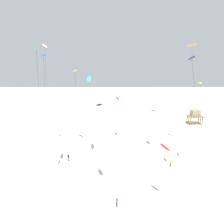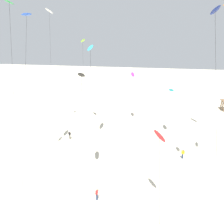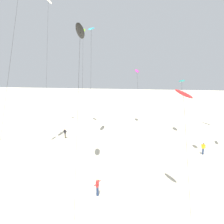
{
  "view_description": "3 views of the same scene",
  "coord_description": "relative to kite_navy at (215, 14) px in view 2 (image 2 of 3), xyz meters",
  "views": [
    {
      "loc": [
        -2.39,
        -29.0,
        21.3
      ],
      "look_at": [
        -1.96,
        11.08,
        10.92
      ],
      "focal_mm": 32.85,
      "sensor_mm": 36.0,
      "label": 1
    },
    {
      "loc": [
        4.42,
        -20.76,
        18.36
      ],
      "look_at": [
        -2.13,
        8.96,
        7.25
      ],
      "focal_mm": 30.7,
      "sensor_mm": 36.0,
      "label": 2
    },
    {
      "loc": [
        3.13,
        -17.83,
        10.59
      ],
      "look_at": [
        -2.27,
        7.15,
        5.67
      ],
      "focal_mm": 30.7,
      "sensor_mm": 36.0,
      "label": 3
    }
  ],
  "objects": [
    {
      "name": "ground_plane",
      "position": [
        -10.06,
        -2.79,
        -21.04
      ],
      "size": [
        260.0,
        260.0,
        0.0
      ],
      "primitive_type": "plane",
      "color": "beige"
    },
    {
      "name": "kite_navy",
      "position": [
        0.0,
        0.0,
        0.0
      ],
      "size": [
        2.37,
        8.62,
        21.95
      ],
      "color": "navy",
      "rests_on": "ground"
    },
    {
      "name": "kite_red",
      "position": [
        -4.64,
        -5.07,
        -11.97
      ],
      "size": [
        1.51,
        3.89,
        9.57
      ],
      "color": "red",
      "rests_on": "ground"
    },
    {
      "name": "kite_blue",
      "position": [
        -22.91,
        1.7,
        0.58
      ],
      "size": [
        3.04,
        11.13,
        22.26
      ],
      "color": "blue",
      "rests_on": "ground"
    },
    {
      "name": "kite_green",
      "position": [
        -22.82,
        -1.59,
        0.7
      ],
      "size": [
        1.88,
        7.11,
        23.03
      ],
      "color": "green",
      "rests_on": "ground"
    },
    {
      "name": "kite_lime",
      "position": [
        -20.41,
        15.71,
        -2.57
      ],
      "size": [
        2.56,
        7.38,
        19.14
      ],
      "color": "#8CD833",
      "rests_on": "ground"
    },
    {
      "name": "kite_white",
      "position": [
        -26.26,
        13.88,
        2.33
      ],
      "size": [
        2.09,
        7.92,
        24.49
      ],
      "color": "white",
      "rests_on": "ground"
    },
    {
      "name": "kite_teal",
      "position": [
        -2.23,
        14.4,
        -11.44
      ],
      "size": [
        1.22,
        3.99,
        9.96
      ],
      "color": "teal",
      "rests_on": "ground"
    },
    {
      "name": "kite_cyan",
      "position": [
        -16.5,
        8.77,
        -3.66
      ],
      "size": [
        2.18,
        7.87,
        18.15
      ],
      "color": "#33BFE0",
      "rests_on": "ground"
    },
    {
      "name": "kite_black",
      "position": [
        -14.02,
        -2.26,
        -6.41
      ],
      "size": [
        2.48,
        8.41,
        15.33
      ],
      "color": "black",
      "rests_on": "ground"
    },
    {
      "name": "kite_magenta",
      "position": [
        -10.47,
        20.31,
        -9.63
      ],
      "size": [
        1.89,
        6.17,
        12.0
      ],
      "color": "#D8339E",
      "rests_on": "ground"
    },
    {
      "name": "kite_flyer_nearest",
      "position": [
        -21.35,
        8.24,
        -20.15
      ],
      "size": [
        0.58,
        0.55,
        1.67
      ],
      "color": "#4C4738",
      "rests_on": "ground"
    },
    {
      "name": "kite_flyer_middle",
      "position": [
        -0.04,
        5.87,
        -20.15
      ],
      "size": [
        0.58,
        0.55,
        1.67
      ],
      "color": "navy",
      "rests_on": "ground"
    },
    {
      "name": "kite_flyer_furthest",
      "position": [
        -11.45,
        -5.83,
        -20.15
      ],
      "size": [
        0.52,
        0.55,
        1.67
      ],
      "color": "navy",
      "rests_on": "ground"
    }
  ]
}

